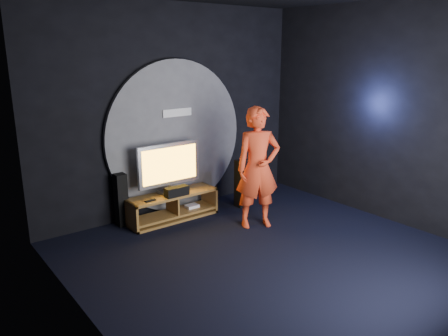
{
  "coord_description": "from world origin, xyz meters",
  "views": [
    {
      "loc": [
        -3.82,
        -3.88,
        2.74
      ],
      "look_at": [
        -0.04,
        1.05,
        1.05
      ],
      "focal_mm": 35.0,
      "sensor_mm": 36.0,
      "label": 1
    }
  ],
  "objects_px": {
    "media_console": "(173,208)",
    "tv": "(169,166)",
    "player": "(258,168)",
    "tower_speaker_right": "(241,184)",
    "tower_speaker_left": "(121,200)",
    "subwoofer": "(262,184)"
  },
  "relations": [
    {
      "from": "media_console",
      "to": "tv",
      "type": "height_order",
      "value": "tv"
    },
    {
      "from": "player",
      "to": "tv",
      "type": "bearing_deg",
      "value": 154.01
    },
    {
      "from": "tv",
      "to": "tower_speaker_right",
      "type": "height_order",
      "value": "tv"
    },
    {
      "from": "media_console",
      "to": "tv",
      "type": "bearing_deg",
      "value": 95.58
    },
    {
      "from": "media_console",
      "to": "player",
      "type": "bearing_deg",
      "value": -48.4
    },
    {
      "from": "tv",
      "to": "tower_speaker_right",
      "type": "relative_size",
      "value": 1.3
    },
    {
      "from": "media_console",
      "to": "player",
      "type": "relative_size",
      "value": 0.8
    },
    {
      "from": "media_console",
      "to": "tower_speaker_right",
      "type": "distance_m",
      "value": 1.33
    },
    {
      "from": "tv",
      "to": "tower_speaker_left",
      "type": "xyz_separation_m",
      "value": [
        -0.78,
        0.21,
        -0.47
      ]
    },
    {
      "from": "subwoofer",
      "to": "player",
      "type": "xyz_separation_m",
      "value": [
        -1.17,
        -1.17,
        0.78
      ]
    },
    {
      "from": "tower_speaker_right",
      "to": "media_console",
      "type": "bearing_deg",
      "value": 170.56
    },
    {
      "from": "subwoofer",
      "to": "player",
      "type": "relative_size",
      "value": 0.18
    },
    {
      "from": "tower_speaker_right",
      "to": "player",
      "type": "distance_m",
      "value": 1.05
    },
    {
      "from": "tv",
      "to": "tower_speaker_left",
      "type": "relative_size",
      "value": 1.3
    },
    {
      "from": "tower_speaker_left",
      "to": "tv",
      "type": "bearing_deg",
      "value": -14.95
    },
    {
      "from": "tower_speaker_left",
      "to": "tower_speaker_right",
      "type": "height_order",
      "value": "same"
    },
    {
      "from": "tower_speaker_left",
      "to": "player",
      "type": "relative_size",
      "value": 0.45
    },
    {
      "from": "media_console",
      "to": "subwoofer",
      "type": "distance_m",
      "value": 2.1
    },
    {
      "from": "tower_speaker_left",
      "to": "tower_speaker_right",
      "type": "relative_size",
      "value": 1.0
    },
    {
      "from": "media_console",
      "to": "tower_speaker_left",
      "type": "bearing_deg",
      "value": 160.7
    },
    {
      "from": "media_console",
      "to": "tower_speaker_left",
      "type": "distance_m",
      "value": 0.87
    },
    {
      "from": "tower_speaker_right",
      "to": "player",
      "type": "xyz_separation_m",
      "value": [
        -0.36,
        -0.84,
        0.53
      ]
    }
  ]
}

